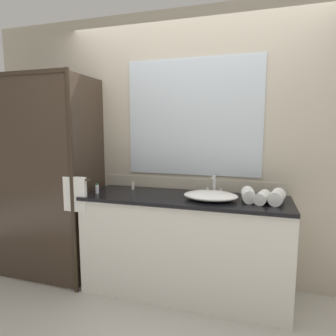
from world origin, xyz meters
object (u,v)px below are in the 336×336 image
at_px(rolled_towel_far_edge, 248,195).
at_px(amenity_bottle_shampoo, 133,185).
at_px(sink_basin, 211,196).
at_px(amenity_bottle_conditioner, 97,189).
at_px(faucet, 214,189).
at_px(rolled_towel_near_edge, 277,197).
at_px(rolled_towel_middle, 262,197).

bearing_deg(rolled_towel_far_edge, amenity_bottle_shampoo, 171.77).
xyz_separation_m(sink_basin, amenity_bottle_conditioner, (-1.04, -0.07, 0.01)).
xyz_separation_m(faucet, amenity_bottle_conditioner, (-1.04, -0.27, -0.01)).
distance_m(amenity_bottle_conditioner, rolled_towel_near_edge, 1.56).
distance_m(sink_basin, rolled_towel_near_edge, 0.52).
bearing_deg(amenity_bottle_conditioner, rolled_towel_near_edge, 3.34).
height_order(sink_basin, rolled_towel_middle, rolled_towel_middle).
bearing_deg(sink_basin, amenity_bottle_conditioner, -175.97).
relative_size(faucet, rolled_towel_near_edge, 0.81).
bearing_deg(faucet, rolled_towel_middle, -25.16).
bearing_deg(amenity_bottle_conditioner, rolled_towel_far_edge, 4.95).
height_order(sink_basin, amenity_bottle_conditioner, amenity_bottle_conditioner).
xyz_separation_m(amenity_bottle_conditioner, rolled_towel_far_edge, (1.34, 0.12, 0.01)).
height_order(faucet, amenity_bottle_shampoo, faucet).
distance_m(faucet, rolled_towel_near_edge, 0.55).
distance_m(amenity_bottle_conditioner, rolled_towel_far_edge, 1.34).
bearing_deg(rolled_towel_middle, rolled_towel_far_edge, 160.31).
bearing_deg(rolled_towel_far_edge, sink_basin, -171.94).
relative_size(faucet, amenity_bottle_shampoo, 2.10).
xyz_separation_m(rolled_towel_near_edge, rolled_towel_far_edge, (-0.22, 0.02, -0.00)).
bearing_deg(amenity_bottle_shampoo, rolled_towel_far_edge, -8.23).
bearing_deg(amenity_bottle_conditioner, amenity_bottle_shampoo, 49.38).
xyz_separation_m(rolled_towel_middle, rolled_towel_far_edge, (-0.11, 0.04, 0.01)).
height_order(amenity_bottle_shampoo, rolled_towel_far_edge, rolled_towel_far_edge).
xyz_separation_m(amenity_bottle_shampoo, rolled_towel_middle, (1.21, -0.20, 0.01)).
bearing_deg(sink_basin, faucet, 90.00).
distance_m(amenity_bottle_shampoo, rolled_towel_near_edge, 1.34).
bearing_deg(amenity_bottle_shampoo, rolled_towel_middle, -9.32).
relative_size(rolled_towel_near_edge, rolled_towel_far_edge, 0.99).
bearing_deg(rolled_towel_middle, amenity_bottle_conditioner, -176.98).
distance_m(amenity_bottle_shampoo, rolled_towel_middle, 1.23).
relative_size(amenity_bottle_shampoo, rolled_towel_middle, 0.41).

